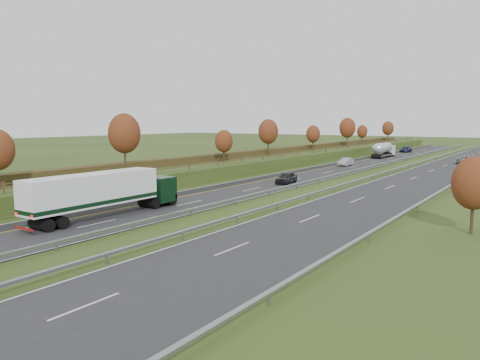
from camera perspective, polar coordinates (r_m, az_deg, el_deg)
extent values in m
plane|color=#2D4117|center=(74.20, 14.20, 0.29)|extent=(400.00, 400.00, 0.00)
cube|color=#242426|center=(81.79, 10.14, 1.04)|extent=(10.50, 200.00, 0.04)
cube|color=#242426|center=(76.62, 21.47, 0.24)|extent=(10.50, 200.00, 0.04)
cube|color=black|center=(83.37, 7.79, 1.20)|extent=(3.00, 200.00, 0.04)
cube|color=silver|center=(83.95, 6.99, 1.28)|extent=(0.15, 200.00, 0.01)
cube|color=gold|center=(82.72, 8.72, 1.16)|extent=(0.15, 200.00, 0.01)
cube|color=silver|center=(79.87, 13.45, 0.83)|extent=(0.15, 200.00, 0.01)
cube|color=silver|center=(77.86, 17.85, 0.52)|extent=(0.15, 200.00, 0.01)
cube|color=silver|center=(75.68, 25.20, -0.01)|extent=(0.15, 200.00, 0.01)
cube|color=silver|center=(23.85, -18.32, -14.37)|extent=(0.15, 4.00, 0.01)
cube|color=silver|center=(41.55, -17.00, -5.08)|extent=(0.15, 4.00, 0.01)
cube|color=silver|center=(32.12, -0.93, -8.36)|extent=(0.15, 4.00, 0.01)
cube|color=silver|center=(49.78, -6.19, -2.80)|extent=(0.15, 4.00, 0.01)
cube|color=silver|center=(42.23, 8.50, -4.65)|extent=(0.15, 4.00, 0.01)
cube|color=silver|center=(59.31, 1.34, -1.14)|extent=(0.15, 4.00, 0.01)
cube|color=silver|center=(53.13, 14.14, -2.34)|extent=(0.15, 4.00, 0.01)
cube|color=silver|center=(69.60, 6.70, 0.06)|extent=(0.15, 4.00, 0.01)
cube|color=silver|center=(64.42, 17.82, -0.82)|extent=(0.15, 4.00, 0.01)
cube|color=silver|center=(80.37, 10.66, 0.94)|extent=(0.15, 4.00, 0.01)
cube|color=silver|center=(75.93, 20.39, 0.25)|extent=(0.15, 4.00, 0.01)
cube|color=silver|center=(91.45, 13.67, 1.61)|extent=(0.15, 4.00, 0.01)
cube|color=silver|center=(87.57, 22.28, 1.03)|extent=(0.15, 4.00, 0.01)
cube|color=silver|center=(102.73, 16.03, 2.13)|extent=(0.15, 4.00, 0.01)
cube|color=silver|center=(99.30, 23.72, 1.63)|extent=(0.15, 4.00, 0.01)
cube|color=silver|center=(114.16, 17.92, 2.54)|extent=(0.15, 4.00, 0.01)
cube|color=silver|center=(111.08, 24.86, 2.10)|extent=(0.15, 4.00, 0.01)
cube|color=silver|center=(125.70, 19.46, 2.88)|extent=(0.15, 4.00, 0.01)
cube|color=silver|center=(122.91, 25.79, 2.48)|extent=(0.15, 4.00, 0.01)
cube|color=silver|center=(137.32, 20.75, 3.16)|extent=(0.15, 4.00, 0.01)
cube|color=silver|center=(134.76, 26.55, 2.80)|extent=(0.15, 4.00, 0.01)
cube|color=silver|center=(148.99, 21.83, 3.39)|extent=(0.15, 4.00, 0.01)
cube|color=silver|center=(146.64, 27.18, 3.06)|extent=(0.15, 4.00, 0.01)
cube|color=silver|center=(160.72, 22.76, 3.59)|extent=(0.15, 4.00, 0.01)
cube|color=silver|center=(172.48, 23.56, 3.76)|extent=(0.15, 4.00, 0.01)
cube|color=#2D4117|center=(87.76, 2.38, 2.20)|extent=(12.00, 200.00, 2.00)
cube|color=#323114|center=(88.70, 1.28, 3.27)|extent=(2.20, 180.00, 1.10)
cube|color=#422B19|center=(85.36, 4.96, 3.08)|extent=(0.08, 184.00, 0.10)
cube|color=#422B19|center=(85.33, 4.96, 3.35)|extent=(0.08, 184.00, 0.10)
cube|color=#422B19|center=(47.79, -26.83, -0.86)|extent=(0.12, 0.12, 1.20)
cube|color=#422B19|center=(51.21, -20.48, -0.05)|extent=(0.12, 0.12, 1.20)
cube|color=#422B19|center=(55.19, -14.98, 0.66)|extent=(0.12, 0.12, 1.20)
cube|color=#422B19|center=(59.61, -10.26, 1.26)|extent=(0.12, 0.12, 1.20)
cube|color=#422B19|center=(64.39, -6.21, 1.77)|extent=(0.12, 0.12, 1.20)
cube|color=#422B19|center=(69.45, -2.74, 2.20)|extent=(0.12, 0.12, 1.20)
cube|color=#422B19|center=(74.72, 0.26, 2.56)|extent=(0.12, 0.12, 1.20)
cube|color=#422B19|center=(80.18, 2.86, 2.87)|extent=(0.12, 0.12, 1.20)
cube|color=#422B19|center=(85.79, 5.12, 3.14)|extent=(0.12, 0.12, 1.20)
cube|color=#422B19|center=(91.51, 7.10, 3.36)|extent=(0.12, 0.12, 1.20)
cube|color=#422B19|center=(97.33, 8.85, 3.56)|extent=(0.12, 0.12, 1.20)
cube|color=#422B19|center=(103.23, 10.40, 3.74)|extent=(0.12, 0.12, 1.20)
cube|color=#422B19|center=(109.20, 11.78, 3.89)|extent=(0.12, 0.12, 1.20)
cube|color=#422B19|center=(115.23, 13.02, 4.02)|extent=(0.12, 0.12, 1.20)
cube|color=#422B19|center=(121.31, 14.14, 4.14)|extent=(0.12, 0.12, 1.20)
cube|color=#422B19|center=(127.42, 15.15, 4.25)|extent=(0.12, 0.12, 1.20)
cube|color=#422B19|center=(133.58, 16.06, 4.34)|extent=(0.12, 0.12, 1.20)
cube|color=#422B19|center=(139.76, 16.90, 4.43)|extent=(0.12, 0.12, 1.20)
cube|color=#422B19|center=(145.98, 17.67, 4.50)|extent=(0.12, 0.12, 1.20)
cube|color=#422B19|center=(152.21, 18.37, 4.57)|extent=(0.12, 0.12, 1.20)
cube|color=#422B19|center=(158.47, 19.02, 4.64)|extent=(0.12, 0.12, 1.20)
cube|color=#422B19|center=(164.75, 19.61, 4.70)|extent=(0.12, 0.12, 1.20)
cube|color=#422B19|center=(171.04, 20.17, 4.75)|extent=(0.12, 0.12, 1.20)
cube|color=gray|center=(79.59, 13.90, 1.21)|extent=(0.32, 200.00, 0.18)
cube|color=gray|center=(33.97, -21.52, -7.60)|extent=(0.10, 0.14, 0.56)
cube|color=gray|center=(38.20, -12.79, -5.66)|extent=(0.10, 0.14, 0.56)
cube|color=gray|center=(43.16, -5.98, -4.04)|extent=(0.10, 0.14, 0.56)
cube|color=gray|center=(48.62, -0.65, -2.72)|extent=(0.10, 0.14, 0.56)
cube|color=gray|center=(54.43, 3.56, -1.66)|extent=(0.10, 0.14, 0.56)
cube|color=gray|center=(60.50, 6.94, -0.81)|extent=(0.10, 0.14, 0.56)
cube|color=gray|center=(66.75, 9.70, -0.10)|extent=(0.10, 0.14, 0.56)
cube|color=gray|center=(73.14, 11.98, 0.48)|extent=(0.10, 0.14, 0.56)
cube|color=gray|center=(79.62, 13.89, 0.96)|extent=(0.10, 0.14, 0.56)
cube|color=gray|center=(86.19, 15.51, 1.37)|extent=(0.10, 0.14, 0.56)
cube|color=gray|center=(92.83, 16.90, 1.73)|extent=(0.10, 0.14, 0.56)
cube|color=gray|center=(99.51, 18.11, 2.03)|extent=(0.10, 0.14, 0.56)
cube|color=gray|center=(106.23, 19.16, 2.29)|extent=(0.10, 0.14, 0.56)
cube|color=gray|center=(112.99, 20.09, 2.53)|extent=(0.10, 0.14, 0.56)
cube|color=gray|center=(119.77, 20.91, 2.73)|extent=(0.10, 0.14, 0.56)
cube|color=gray|center=(126.58, 21.65, 2.92)|extent=(0.10, 0.14, 0.56)
cube|color=gray|center=(133.41, 22.31, 3.08)|extent=(0.10, 0.14, 0.56)
cube|color=gray|center=(140.25, 22.91, 3.23)|extent=(0.10, 0.14, 0.56)
cube|color=gray|center=(147.11, 23.45, 3.36)|extent=(0.10, 0.14, 0.56)
cube|color=gray|center=(153.99, 23.94, 3.48)|extent=(0.10, 0.14, 0.56)
cube|color=gray|center=(160.87, 24.39, 3.59)|extent=(0.10, 0.14, 0.56)
cube|color=gray|center=(167.76, 24.81, 3.70)|extent=(0.10, 0.14, 0.56)
cube|color=gray|center=(174.66, 25.19, 3.79)|extent=(0.10, 0.14, 0.56)
cube|color=gray|center=(77.98, 17.41, 0.96)|extent=(0.32, 200.00, 0.18)
cube|color=gray|center=(30.02, -15.93, -9.31)|extent=(0.10, 0.14, 0.56)
cube|color=gray|center=(34.73, -6.99, -6.82)|extent=(0.10, 0.14, 0.56)
cube|color=gray|center=(40.12, -0.38, -4.86)|extent=(0.10, 0.14, 0.56)
cube|color=gray|center=(45.94, 4.58, -3.33)|extent=(0.10, 0.14, 0.56)
cube|color=gray|center=(52.06, 8.40, -2.14)|extent=(0.10, 0.14, 0.56)
cube|color=gray|center=(58.37, 11.40, -1.19)|extent=(0.10, 0.14, 0.56)
cube|color=gray|center=(64.83, 13.80, -0.43)|extent=(0.10, 0.14, 0.56)
cube|color=gray|center=(71.38, 15.77, 0.20)|extent=(0.10, 0.14, 0.56)
cube|color=gray|center=(78.02, 17.40, 0.72)|extent=(0.10, 0.14, 0.56)
cube|color=gray|center=(84.71, 18.78, 1.15)|extent=(0.10, 0.14, 0.56)
cube|color=gray|center=(91.45, 19.95, 1.53)|extent=(0.10, 0.14, 0.56)
cube|color=gray|center=(98.23, 20.96, 1.85)|extent=(0.10, 0.14, 0.56)
cube|color=gray|center=(105.03, 21.85, 2.12)|extent=(0.10, 0.14, 0.56)
cube|color=gray|center=(111.86, 22.62, 2.37)|extent=(0.10, 0.14, 0.56)
cube|color=gray|center=(118.71, 23.31, 2.58)|extent=(0.10, 0.14, 0.56)
cube|color=gray|center=(125.58, 23.92, 2.77)|extent=(0.10, 0.14, 0.56)
cube|color=gray|center=(132.46, 24.47, 2.95)|extent=(0.10, 0.14, 0.56)
cube|color=gray|center=(139.35, 24.96, 3.10)|extent=(0.10, 0.14, 0.56)
cube|color=gray|center=(146.25, 25.41, 3.24)|extent=(0.10, 0.14, 0.56)
cube|color=gray|center=(153.16, 25.82, 3.37)|extent=(0.10, 0.14, 0.56)
cube|color=gray|center=(160.08, 26.19, 3.48)|extent=(0.10, 0.14, 0.56)
cube|color=gray|center=(167.01, 26.53, 3.59)|extent=(0.10, 0.14, 0.56)
cube|color=gray|center=(173.94, 26.85, 3.69)|extent=(0.10, 0.14, 0.56)
cube|color=gray|center=(75.51, 25.78, 0.38)|extent=(0.32, 200.00, 0.18)
cube|color=gray|center=(22.83, 3.58, -14.37)|extent=(0.10, 0.14, 0.56)
cube|color=gray|center=(35.07, 15.40, -6.90)|extent=(0.10, 0.14, 0.56)
cube|color=gray|center=(48.27, 20.80, -3.27)|extent=(0.10, 0.14, 0.56)
cube|color=gray|center=(61.83, 23.83, -1.20)|extent=(0.10, 0.14, 0.56)
cube|color=gray|center=(75.55, 25.77, 0.12)|extent=(0.10, 0.14, 0.56)
cube|color=gray|center=(89.35, 27.11, 1.04)|extent=(0.10, 0.14, 0.56)
cylinder|color=#2D2116|center=(63.48, -13.83, 2.41)|extent=(0.24, 0.24, 3.15)
ellipsoid|color=#552412|center=(63.30, -13.93, 5.53)|extent=(4.20, 4.20, 5.25)
cylinder|color=#2D2116|center=(74.89, -1.97, 2.94)|extent=(0.24, 0.24, 2.16)
ellipsoid|color=#552412|center=(74.75, -1.98, 4.75)|extent=(2.88, 2.88, 3.60)
cylinder|color=#2D2116|center=(91.25, 3.45, 3.92)|extent=(0.24, 0.24, 2.88)
ellipsoid|color=#552412|center=(91.12, 3.46, 5.91)|extent=(3.84, 3.84, 4.80)
cylinder|color=#2D2116|center=(106.68, 8.87, 4.18)|extent=(0.24, 0.24, 2.34)
ellipsoid|color=#552412|center=(106.58, 8.90, 5.56)|extent=(3.12, 3.12, 3.90)
cylinder|color=#2D2116|center=(122.79, 12.91, 4.64)|extent=(0.24, 0.24, 3.06)
ellipsoid|color=#552412|center=(122.69, 12.96, 6.21)|extent=(4.08, 4.08, 5.10)
cylinder|color=#2D2116|center=(140.53, 14.64, 4.73)|extent=(0.24, 0.24, 2.25)
ellipsoid|color=#552412|center=(140.46, 14.67, 5.74)|extent=(3.00, 3.00, 3.75)
cylinder|color=#2D2116|center=(157.00, 17.55, 4.95)|extent=(0.24, 0.24, 2.70)
ellipsoid|color=#552412|center=(156.93, 17.59, 6.03)|extent=(3.60, 3.60, 4.50)
cylinder|color=#2D2116|center=(40.32, 26.42, -4.17)|extent=(0.24, 0.24, 2.48)
ellipsoid|color=#552412|center=(39.91, 26.64, -0.34)|extent=(3.30, 3.30, 4.12)
cube|color=black|center=(48.52, -9.73, -1.10)|extent=(2.50, 2.40, 2.50)
cube|color=gray|center=(49.42, -8.82, -1.87)|extent=(2.50, 0.30, 0.50)
cube|color=white|center=(42.86, -17.46, -1.13)|extent=(2.55, 13.00, 2.80)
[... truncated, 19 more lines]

